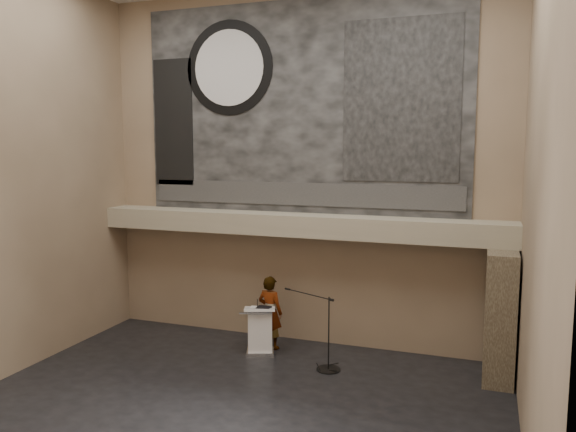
% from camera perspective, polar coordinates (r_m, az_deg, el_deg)
% --- Properties ---
extents(floor, '(10.00, 10.00, 0.00)m').
position_cam_1_polar(floor, '(10.94, -5.99, -18.91)').
color(floor, black).
rests_on(floor, ground).
extents(wall_back, '(10.00, 0.02, 8.50)m').
position_cam_1_polar(wall_back, '(13.56, 1.15, 4.80)').
color(wall_back, '#7A644D').
rests_on(wall_back, floor).
extents(wall_front, '(10.00, 0.02, 8.50)m').
position_cam_1_polar(wall_front, '(6.51, -21.94, 1.82)').
color(wall_front, '#7A644D').
rests_on(wall_front, floor).
extents(wall_left, '(0.02, 8.00, 8.50)m').
position_cam_1_polar(wall_left, '(12.86, -26.81, 3.92)').
color(wall_left, '#7A644D').
rests_on(wall_left, floor).
extents(wall_right, '(0.02, 8.00, 8.50)m').
position_cam_1_polar(wall_right, '(8.88, 24.12, 2.98)').
color(wall_right, '#7A644D').
rests_on(wall_right, floor).
extents(soffit, '(10.00, 0.80, 0.50)m').
position_cam_1_polar(soffit, '(13.30, 0.58, -0.87)').
color(soffit, gray).
rests_on(soffit, wall_back).
extents(sprinkler_left, '(0.04, 0.04, 0.06)m').
position_cam_1_polar(sprinkler_left, '(13.90, -5.73, -1.73)').
color(sprinkler_left, '#B2893D').
rests_on(sprinkler_left, soffit).
extents(sprinkler_right, '(0.04, 0.04, 0.06)m').
position_cam_1_polar(sprinkler_right, '(12.80, 8.57, -2.53)').
color(sprinkler_right, '#B2893D').
rests_on(sprinkler_right, soffit).
extents(banner, '(8.00, 0.05, 5.00)m').
position_cam_1_polar(banner, '(13.55, 1.12, 10.93)').
color(banner, black).
rests_on(banner, wall_back).
extents(banner_text_strip, '(7.76, 0.02, 0.55)m').
position_cam_1_polar(banner_text_strip, '(13.53, 1.04, 2.25)').
color(banner_text_strip, '#2E2E2E').
rests_on(banner_text_strip, banner).
extents(banner_clock_rim, '(2.30, 0.02, 2.30)m').
position_cam_1_polar(banner_clock_rim, '(14.29, -6.01, 14.73)').
color(banner_clock_rim, black).
rests_on(banner_clock_rim, banner).
extents(banner_clock_face, '(1.84, 0.02, 1.84)m').
position_cam_1_polar(banner_clock_face, '(14.27, -6.05, 14.74)').
color(banner_clock_face, silver).
rests_on(banner_clock_face, banner).
extents(banner_building_print, '(2.60, 0.02, 3.60)m').
position_cam_1_polar(banner_building_print, '(12.95, 11.38, 11.42)').
color(banner_building_print, black).
rests_on(banner_building_print, banner).
extents(banner_brick_print, '(1.10, 0.02, 3.20)m').
position_cam_1_polar(banner_brick_print, '(14.94, -11.56, 9.28)').
color(banner_brick_print, black).
rests_on(banner_brick_print, banner).
extents(stone_pier, '(0.60, 1.40, 2.70)m').
position_cam_1_polar(stone_pier, '(12.48, 20.74, -9.39)').
color(stone_pier, '#453A2A').
rests_on(stone_pier, floor).
extents(lectern, '(0.83, 0.71, 1.13)m').
position_cam_1_polar(lectern, '(13.28, -2.83, -11.53)').
color(lectern, silver).
rests_on(lectern, floor).
extents(binder, '(0.32, 0.26, 0.04)m').
position_cam_1_polar(binder, '(13.03, -2.48, -9.29)').
color(binder, black).
rests_on(binder, lectern).
extents(papers, '(0.23, 0.29, 0.00)m').
position_cam_1_polar(papers, '(13.12, -3.44, -9.26)').
color(papers, silver).
rests_on(papers, lectern).
extents(speaker_person, '(0.71, 0.53, 1.75)m').
position_cam_1_polar(speaker_person, '(13.52, -1.83, -9.75)').
color(speaker_person, silver).
rests_on(speaker_person, floor).
extents(mic_stand, '(1.45, 0.81, 1.62)m').
position_cam_1_polar(mic_stand, '(12.51, 3.96, -14.19)').
color(mic_stand, black).
rests_on(mic_stand, floor).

